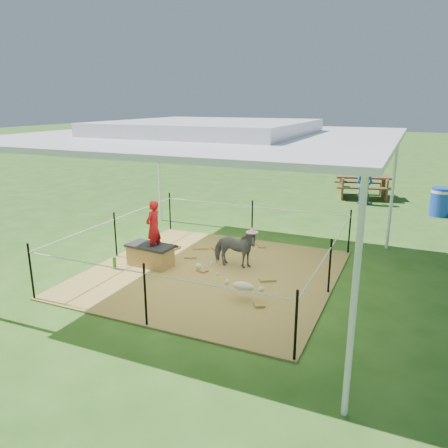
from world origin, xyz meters
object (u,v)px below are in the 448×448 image
at_px(foal, 243,285).
at_px(trash_barrel, 440,202).
at_px(distant_person, 364,183).
at_px(pony, 235,249).
at_px(green_bottle, 115,263).
at_px(woman, 153,222).
at_px(picnic_table_near, 362,187).
at_px(straw_bale, 151,256).

distance_m(foal, trash_barrel, 8.21).
bearing_deg(distant_person, pony, 91.39).
xyz_separation_m(green_bottle, foal, (2.84, -0.26, 0.15)).
xyz_separation_m(woman, trash_barrel, (5.34, 6.88, -0.54)).
bearing_deg(green_bottle, pony, 26.34).
relative_size(trash_barrel, picnic_table_near, 0.45).
bearing_deg(distant_person, trash_barrel, 176.46).
bearing_deg(trash_barrel, picnic_table_near, 144.47).
bearing_deg(distant_person, green_bottle, 79.47).
height_order(green_bottle, distant_person, distant_person).
xyz_separation_m(pony, picnic_table_near, (1.49, 7.96, -0.04)).
relative_size(foal, distant_person, 0.72).
distance_m(woman, pony, 1.69).
height_order(pony, trash_barrel, trash_barrel).
xyz_separation_m(pony, distant_person, (1.63, 7.00, 0.25)).
distance_m(trash_barrel, distant_person, 2.36).
relative_size(woman, distant_person, 0.79).
distance_m(foal, distant_person, 8.37).
bearing_deg(trash_barrel, green_bottle, -129.29).
bearing_deg(woman, distant_person, 162.30).
height_order(green_bottle, picnic_table_near, picnic_table_near).
xyz_separation_m(foal, distant_person, (0.93, 8.31, 0.37)).
distance_m(picnic_table_near, distant_person, 1.02).
xyz_separation_m(straw_bale, trash_barrel, (5.44, 6.88, 0.19)).
distance_m(woman, green_bottle, 1.12).
bearing_deg(woman, foal, 76.66).
bearing_deg(pony, green_bottle, 111.65).
distance_m(pony, trash_barrel, 7.36).
bearing_deg(straw_bale, woman, -0.00).
bearing_deg(pony, woman, 107.53).
bearing_deg(picnic_table_near, foal, -108.49).
xyz_separation_m(straw_bale, picnic_table_near, (3.07, 8.57, 0.16)).
height_order(woman, pony, woman).
bearing_deg(straw_bale, distant_person, 67.09).
xyz_separation_m(straw_bale, green_bottle, (-0.55, -0.45, -0.07)).
bearing_deg(trash_barrel, woman, -127.86).
bearing_deg(foal, pony, 118.55).
bearing_deg(woman, picnic_table_near, 165.43).
xyz_separation_m(picnic_table_near, distant_person, (0.14, -0.97, 0.29)).
distance_m(straw_bale, trash_barrel, 8.77).
bearing_deg(trash_barrel, pony, -121.64).
xyz_separation_m(woman, picnic_table_near, (2.97, 8.57, -0.57)).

